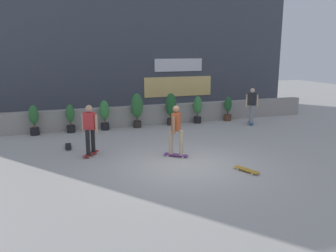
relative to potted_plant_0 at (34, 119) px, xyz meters
name	(u,v)px	position (x,y,z in m)	size (l,w,h in m)	color
ground_plane	(184,165)	(4.37, -5.55, -0.67)	(48.00, 48.00, 0.00)	#B2AFA8
planter_wall	(136,116)	(4.37, 0.45, -0.22)	(18.00, 0.40, 0.90)	gray
building_backdrop	(117,53)	(4.38, 4.45, 2.58)	(20.00, 2.08, 6.50)	#424751
potted_plant_0	(34,119)	(0.00, 0.00, 0.00)	(0.39, 0.39, 1.24)	black
potted_plant_1	(70,118)	(1.44, 0.00, -0.04)	(0.36, 0.36, 1.19)	black
potted_plant_2	(105,114)	(2.88, 0.00, 0.05)	(0.41, 0.41, 1.30)	black
potted_plant_3	(137,108)	(4.33, 0.00, 0.23)	(0.53, 0.53, 1.54)	#2D2823
potted_plant_4	(171,107)	(5.95, 0.00, 0.19)	(0.50, 0.50, 1.48)	#2D2823
potted_plant_5	(198,108)	(7.30, 0.00, 0.04)	(0.41, 0.41, 1.29)	black
potted_plant_6	(228,108)	(8.92, 0.00, -0.04)	(0.36, 0.36, 1.19)	brown
skater_far_left	(176,129)	(4.42, -4.70, 0.27)	(0.74, 0.67, 1.70)	#72338C
skater_by_wall_left	(90,128)	(1.81, -3.64, 0.27)	(0.62, 0.77, 1.70)	maroon
skater_foreground	(252,104)	(9.59, -1.05, 0.27)	(0.57, 0.79, 1.70)	#266699
skateboard_near_camera	(68,146)	(1.16, -2.44, -0.61)	(0.24, 0.81, 0.08)	black
skateboard_aside	(247,170)	(5.83, -6.74, -0.61)	(0.47, 0.82, 0.08)	#BF8C26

